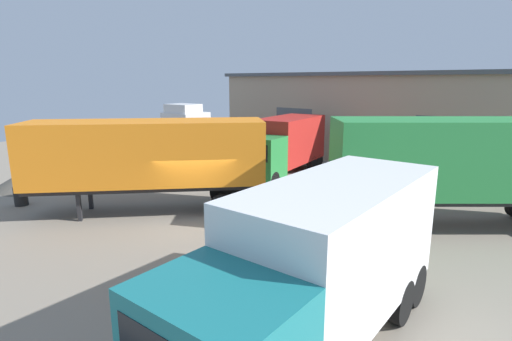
{
  "coord_description": "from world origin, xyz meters",
  "views": [
    {
      "loc": [
        12.16,
        -10.06,
        5.59
      ],
      "look_at": [
        0.53,
        3.21,
        1.6
      ],
      "focal_mm": 28.0,
      "sensor_mm": 36.0,
      "label": 1
    }
  ],
  "objects_px": {
    "box_truck_green": "(284,144)",
    "oil_drum": "(21,196)",
    "box_truck_teal": "(321,263)",
    "container_trailer_yellow": "(148,155)",
    "traffic_cone": "(156,175)",
    "tractor_unit_white": "(182,135)",
    "container_trailer_green": "(465,160)",
    "gravel_pile": "(38,174)"
  },
  "relations": [
    {
      "from": "container_trailer_green",
      "to": "box_truck_teal",
      "type": "distance_m",
      "value": 9.77
    },
    {
      "from": "container_trailer_yellow",
      "to": "gravel_pile",
      "type": "bearing_deg",
      "value": -38.42
    },
    {
      "from": "container_trailer_green",
      "to": "gravel_pile",
      "type": "xyz_separation_m",
      "value": [
        -18.95,
        -8.21,
        -2.03
      ]
    },
    {
      "from": "container_trailer_green",
      "to": "oil_drum",
      "type": "height_order",
      "value": "container_trailer_green"
    },
    {
      "from": "tractor_unit_white",
      "to": "oil_drum",
      "type": "bearing_deg",
      "value": -172.96
    },
    {
      "from": "container_trailer_green",
      "to": "traffic_cone",
      "type": "bearing_deg",
      "value": -29.33
    },
    {
      "from": "tractor_unit_white",
      "to": "box_truck_green",
      "type": "relative_size",
      "value": 0.84
    },
    {
      "from": "container_trailer_green",
      "to": "box_truck_green",
      "type": "distance_m",
      "value": 10.75
    },
    {
      "from": "tractor_unit_white",
      "to": "container_trailer_green",
      "type": "bearing_deg",
      "value": -98.31
    },
    {
      "from": "box_truck_teal",
      "to": "container_trailer_yellow",
      "type": "bearing_deg",
      "value": -109.08
    },
    {
      "from": "tractor_unit_white",
      "to": "traffic_cone",
      "type": "height_order",
      "value": "tractor_unit_white"
    },
    {
      "from": "container_trailer_green",
      "to": "box_truck_teal",
      "type": "xyz_separation_m",
      "value": [
        -0.16,
        -9.74,
        -0.68
      ]
    },
    {
      "from": "box_truck_green",
      "to": "oil_drum",
      "type": "height_order",
      "value": "box_truck_green"
    },
    {
      "from": "tractor_unit_white",
      "to": "box_truck_green",
      "type": "distance_m",
      "value": 7.93
    },
    {
      "from": "container_trailer_yellow",
      "to": "gravel_pile",
      "type": "height_order",
      "value": "container_trailer_yellow"
    },
    {
      "from": "traffic_cone",
      "to": "box_truck_green",
      "type": "bearing_deg",
      "value": 49.64
    },
    {
      "from": "oil_drum",
      "to": "traffic_cone",
      "type": "relative_size",
      "value": 1.6
    },
    {
      "from": "tractor_unit_white",
      "to": "box_truck_teal",
      "type": "distance_m",
      "value": 21.05
    },
    {
      "from": "box_truck_teal",
      "to": "oil_drum",
      "type": "xyz_separation_m",
      "value": [
        -15.68,
        -0.42,
        -1.54
      ]
    },
    {
      "from": "box_truck_teal",
      "to": "gravel_pile",
      "type": "relative_size",
      "value": 1.77
    },
    {
      "from": "container_trailer_green",
      "to": "traffic_cone",
      "type": "height_order",
      "value": "container_trailer_green"
    },
    {
      "from": "container_trailer_green",
      "to": "container_trailer_yellow",
      "type": "relative_size",
      "value": 1.0
    },
    {
      "from": "container_trailer_yellow",
      "to": "traffic_cone",
      "type": "relative_size",
      "value": 16.23
    },
    {
      "from": "box_truck_green",
      "to": "oil_drum",
      "type": "bearing_deg",
      "value": -33.45
    },
    {
      "from": "container_trailer_green",
      "to": "gravel_pile",
      "type": "distance_m",
      "value": 20.75
    },
    {
      "from": "box_truck_green",
      "to": "gravel_pile",
      "type": "distance_m",
      "value": 13.73
    },
    {
      "from": "container_trailer_yellow",
      "to": "traffic_cone",
      "type": "height_order",
      "value": "container_trailer_yellow"
    },
    {
      "from": "container_trailer_green",
      "to": "oil_drum",
      "type": "distance_m",
      "value": 18.95
    },
    {
      "from": "tractor_unit_white",
      "to": "box_truck_green",
      "type": "height_order",
      "value": "tractor_unit_white"
    },
    {
      "from": "container_trailer_green",
      "to": "container_trailer_yellow",
      "type": "bearing_deg",
      "value": -8.38
    },
    {
      "from": "gravel_pile",
      "to": "oil_drum",
      "type": "distance_m",
      "value": 3.68
    },
    {
      "from": "traffic_cone",
      "to": "oil_drum",
      "type": "bearing_deg",
      "value": -94.67
    },
    {
      "from": "container_trailer_yellow",
      "to": "tractor_unit_white",
      "type": "bearing_deg",
      "value": -93.47
    },
    {
      "from": "box_truck_green",
      "to": "gravel_pile",
      "type": "bearing_deg",
      "value": -48.85
    },
    {
      "from": "box_truck_teal",
      "to": "oil_drum",
      "type": "bearing_deg",
      "value": -91.66
    },
    {
      "from": "oil_drum",
      "to": "box_truck_teal",
      "type": "bearing_deg",
      "value": 1.52
    },
    {
      "from": "container_trailer_yellow",
      "to": "traffic_cone",
      "type": "xyz_separation_m",
      "value": [
        -4.74,
        3.58,
        -2.28
      ]
    },
    {
      "from": "tractor_unit_white",
      "to": "oil_drum",
      "type": "height_order",
      "value": "tractor_unit_white"
    },
    {
      "from": "container_trailer_green",
      "to": "container_trailer_yellow",
      "type": "distance_m",
      "value": 12.53
    },
    {
      "from": "tractor_unit_white",
      "to": "traffic_cone",
      "type": "xyz_separation_m",
      "value": [
        2.96,
        -4.26,
        -1.63
      ]
    },
    {
      "from": "box_truck_green",
      "to": "oil_drum",
      "type": "distance_m",
      "value": 13.83
    },
    {
      "from": "tractor_unit_white",
      "to": "oil_drum",
      "type": "distance_m",
      "value": 11.55
    }
  ]
}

